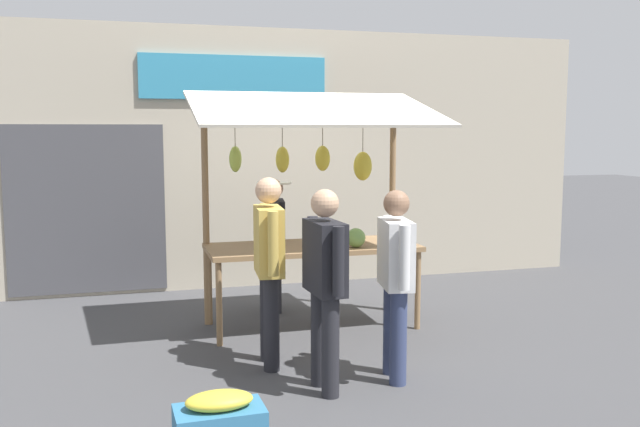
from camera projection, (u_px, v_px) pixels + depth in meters
ground_plane at (312, 326)px, 7.38m from camera, size 40.00×40.00×0.00m
street_backdrop at (265, 159)px, 9.26m from camera, size 9.00×0.30×3.40m
market_stall at (314, 183)px, 7.22m from camera, size 2.50×1.46×2.50m
vendor_with_sunhat at (275, 235)px, 7.92m from camera, size 0.39×0.66×1.53m
shopper_in_striped_shirt at (269, 257)px, 6.05m from camera, size 0.26×0.71×1.68m
shopper_with_shopping_bag at (396, 272)px, 5.73m from camera, size 0.29×0.68×1.60m
shopper_in_grey_tee at (325, 276)px, 5.46m from camera, size 0.25×0.70×1.63m
produce_crate_near at (220, 424)px, 4.49m from camera, size 0.59×0.35×0.41m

